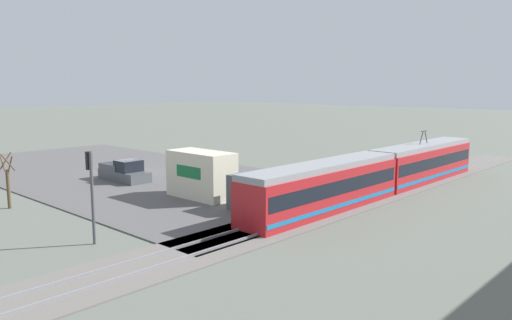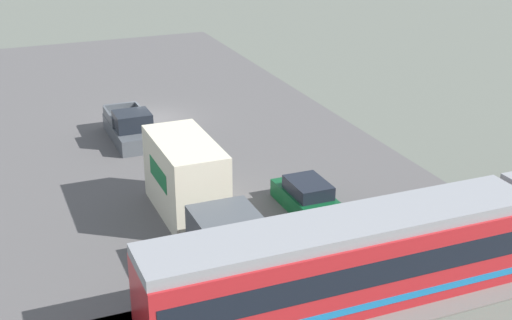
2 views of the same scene
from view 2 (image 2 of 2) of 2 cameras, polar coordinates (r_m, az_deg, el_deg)
ground_plane at (r=44.37m, az=-8.12°, el=3.19°), size 320.00×320.00×0.00m
road_surface at (r=44.35m, az=-8.12°, el=3.24°), size 21.55×45.85×0.08m
rail_bed at (r=25.65m, az=4.76°, el=-11.67°), size 72.86×4.40×0.22m
box_truck at (r=30.38m, az=-4.96°, el=-2.49°), size 2.45×9.09×3.43m
pickup_truck at (r=40.75m, az=-10.00°, el=2.48°), size 2.10×5.28×1.85m
sedan_car_0 at (r=32.01m, az=4.17°, el=-3.08°), size 1.82×4.24×1.42m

